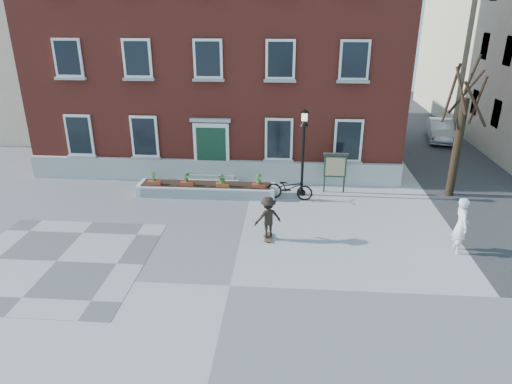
# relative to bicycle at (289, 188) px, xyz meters

# --- Properties ---
(ground) EXTENTS (100.00, 100.00, 0.00)m
(ground) POSITION_rel_bicycle_xyz_m (-1.75, -6.98, -0.54)
(ground) COLOR #949497
(ground) RESTS_ON ground
(checker_patch) EXTENTS (6.00, 6.00, 0.01)m
(checker_patch) POSITION_rel_bicycle_xyz_m (-7.75, -5.98, -0.54)
(checker_patch) COLOR #525254
(checker_patch) RESTS_ON ground
(distant_building) EXTENTS (10.00, 12.00, 13.00)m
(distant_building) POSITION_rel_bicycle_xyz_m (-19.75, 13.02, 5.96)
(distant_building) COLOR beige
(distant_building) RESTS_ON ground
(bicycle) EXTENTS (2.13, 0.96, 1.08)m
(bicycle) POSITION_rel_bicycle_xyz_m (0.00, 0.00, 0.00)
(bicycle) COLOR black
(bicycle) RESTS_ON ground
(parked_car) EXTENTS (2.07, 4.16, 1.31)m
(parked_car) POSITION_rel_bicycle_xyz_m (9.53, 10.44, 0.12)
(parked_car) COLOR #BBBDC0
(parked_car) RESTS_ON ground
(bystander) EXTENTS (0.49, 0.74, 2.00)m
(bystander) POSITION_rel_bicycle_xyz_m (5.87, -4.26, 0.46)
(bystander) COLOR silver
(bystander) RESTS_ON ground
(brick_building) EXTENTS (18.40, 10.85, 12.60)m
(brick_building) POSITION_rel_bicycle_xyz_m (-3.75, 6.99, 5.76)
(brick_building) COLOR maroon
(brick_building) RESTS_ON ground
(planter_assembly) EXTENTS (6.20, 1.12, 1.15)m
(planter_assembly) POSITION_rel_bicycle_xyz_m (-3.74, 0.20, -0.24)
(planter_assembly) COLOR silver
(planter_assembly) RESTS_ON ground
(bare_tree) EXTENTS (1.83, 1.83, 6.16)m
(bare_tree) POSITION_rel_bicycle_xyz_m (7.26, 1.03, 2.25)
(bare_tree) COLOR black
(bare_tree) RESTS_ON ground
(lamp_post) EXTENTS (0.40, 0.40, 3.93)m
(lamp_post) POSITION_rel_bicycle_xyz_m (0.56, 0.55, 2.00)
(lamp_post) COLOR black
(lamp_post) RESTS_ON ground
(notice_board) EXTENTS (1.10, 0.16, 1.87)m
(notice_board) POSITION_rel_bicycle_xyz_m (2.04, 0.98, 0.72)
(notice_board) COLOR #183021
(notice_board) RESTS_ON ground
(skateboarder) EXTENTS (1.16, 0.94, 1.65)m
(skateboarder) POSITION_rel_bicycle_xyz_m (-0.75, -3.80, 0.31)
(skateboarder) COLOR brown
(skateboarder) RESTS_ON ground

